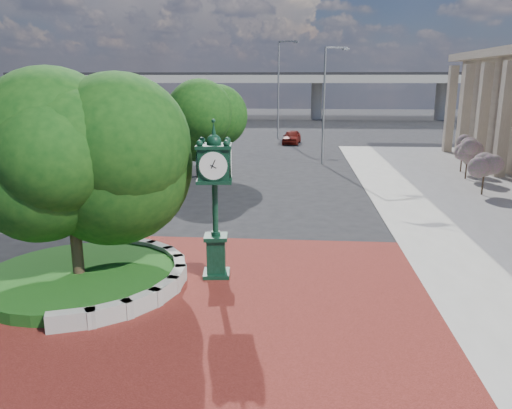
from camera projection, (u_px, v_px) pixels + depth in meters
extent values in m
plane|color=black|center=(234.00, 289.00, 15.70)|extent=(200.00, 200.00, 0.00)
cube|color=maroon|center=(229.00, 302.00, 14.73)|extent=(12.00, 12.00, 0.04)
cube|color=#9E9B93|center=(71.00, 321.00, 13.04)|extent=(1.29, 0.76, 0.54)
cube|color=#9E9B93|center=(109.00, 314.00, 13.42)|extent=(1.20, 1.04, 0.54)
cube|color=#9E9B93|center=(142.00, 304.00, 14.05)|extent=(1.00, 1.22, 0.54)
cube|color=#9E9B93|center=(165.00, 291.00, 14.86)|extent=(0.71, 1.30, 0.54)
cube|color=#9E9B93|center=(177.00, 279.00, 15.78)|extent=(0.35, 1.25, 0.54)
cube|color=#9E9B93|center=(180.00, 268.00, 16.72)|extent=(0.71, 1.30, 0.54)
cube|color=#9E9B93|center=(173.00, 258.00, 17.60)|extent=(1.00, 1.22, 0.54)
cube|color=#9E9B93|center=(160.00, 251.00, 18.33)|extent=(1.20, 1.04, 0.54)
cube|color=#9E9B93|center=(141.00, 247.00, 18.85)|extent=(1.29, 0.76, 0.54)
cylinder|color=#144313|center=(80.00, 278.00, 16.05)|extent=(6.10, 6.10, 0.40)
cube|color=#9E9B93|center=(287.00, 79.00, 81.79)|extent=(90.00, 12.00, 1.20)
cube|color=black|center=(287.00, 74.00, 81.59)|extent=(90.00, 12.00, 0.40)
cylinder|color=#9E9B93|center=(82.00, 100.00, 85.42)|extent=(1.80, 1.80, 6.00)
cylinder|color=#9E9B93|center=(197.00, 100.00, 83.83)|extent=(1.80, 1.80, 6.00)
cylinder|color=#9E9B93|center=(317.00, 101.00, 82.24)|extent=(1.80, 1.80, 6.00)
cylinder|color=#9E9B93|center=(441.00, 101.00, 80.66)|extent=(1.80, 1.80, 6.00)
cylinder|color=#38281C|center=(77.00, 252.00, 15.83)|extent=(0.36, 0.36, 2.17)
sphere|color=#103A10|center=(70.00, 170.00, 15.19)|extent=(5.20, 5.20, 5.20)
cylinder|color=#38281C|center=(208.00, 164.00, 33.18)|extent=(0.36, 0.36, 1.92)
sphere|color=#103A10|center=(207.00, 129.00, 32.63)|extent=(4.40, 4.40, 4.40)
cube|color=black|center=(217.00, 274.00, 16.68)|extent=(0.95, 0.95, 0.17)
cube|color=black|center=(216.00, 255.00, 16.52)|extent=(0.65, 0.65, 1.19)
cube|color=black|center=(216.00, 237.00, 16.36)|extent=(0.83, 0.83, 0.13)
cylinder|color=black|center=(215.00, 208.00, 16.13)|extent=(0.18, 0.18, 1.84)
cube|color=black|center=(214.00, 163.00, 15.77)|extent=(1.07, 1.07, 0.97)
cylinder|color=white|center=(213.00, 166.00, 15.28)|extent=(0.87, 0.15, 0.86)
cylinder|color=white|center=(215.00, 161.00, 16.26)|extent=(0.87, 0.15, 0.86)
cylinder|color=white|center=(198.00, 163.00, 15.76)|extent=(0.15, 0.87, 0.86)
cylinder|color=white|center=(230.00, 163.00, 15.78)|extent=(0.15, 0.87, 0.86)
sphere|color=black|center=(214.00, 142.00, 15.60)|extent=(0.48, 0.48, 0.48)
cone|color=black|center=(214.00, 130.00, 15.52)|extent=(0.19, 0.19, 0.54)
imported|color=#57110C|center=(292.00, 137.00, 51.13)|extent=(2.07, 4.23, 1.39)
cylinder|color=slate|center=(324.00, 107.00, 37.78)|extent=(0.15, 0.15, 8.71)
cube|color=slate|center=(337.00, 48.00, 36.95)|extent=(1.68, 0.75, 0.12)
cube|color=slate|center=(346.00, 49.00, 37.18)|extent=(0.54, 0.40, 0.15)
cylinder|color=slate|center=(278.00, 91.00, 54.49)|extent=(0.18, 0.18, 10.34)
cube|color=slate|center=(288.00, 41.00, 52.78)|extent=(1.99, 0.92, 0.14)
cube|color=slate|center=(296.00, 42.00, 52.42)|extent=(0.64, 0.48, 0.17)
cylinder|color=#38281C|center=(483.00, 185.00, 28.28)|extent=(0.10, 0.10, 1.20)
sphere|color=#BE5FA0|center=(485.00, 168.00, 28.04)|extent=(1.20, 1.20, 1.20)
cylinder|color=#38281C|center=(466.00, 170.00, 32.79)|extent=(0.10, 0.10, 1.20)
sphere|color=#BE5FA0|center=(468.00, 155.00, 32.54)|extent=(1.20, 1.20, 1.20)
cylinder|color=#38281C|center=(461.00, 164.00, 35.31)|extent=(0.10, 0.10, 1.20)
sphere|color=#BE5FA0|center=(462.00, 150.00, 35.07)|extent=(1.20, 1.20, 1.20)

